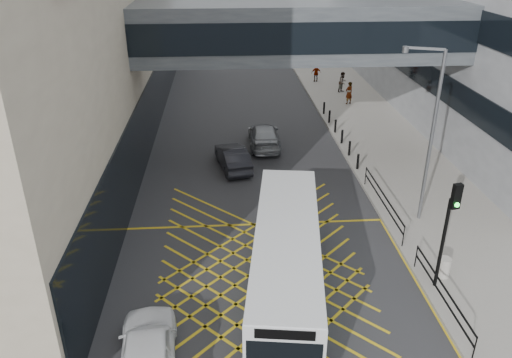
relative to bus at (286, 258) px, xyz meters
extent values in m
plane|color=#333335|center=(-0.80, 0.47, -1.51)|extent=(120.00, 120.00, 0.00)
cube|color=black|center=(-6.76, 16.47, 0.49)|extent=(0.10, 41.50, 4.00)
cube|color=black|center=(11.16, 24.47, 2.49)|extent=(0.10, 43.50, 1.60)
cube|color=#474C51|center=(2.20, 12.47, 5.99)|extent=(20.00, 4.00, 3.00)
cube|color=black|center=(2.20, 10.45, 5.99)|extent=(19.50, 0.06, 1.60)
cube|color=black|center=(2.20, 14.49, 5.99)|extent=(19.50, 0.06, 1.60)
cube|color=gray|center=(8.20, 15.47, -1.43)|extent=(6.00, 54.00, 0.16)
cube|color=gold|center=(-0.80, 0.47, -1.51)|extent=(12.00, 9.00, 0.01)
cube|color=silver|center=(-0.01, -0.10, 0.03)|extent=(3.62, 10.18, 2.45)
cube|color=#0E4828|center=(-0.01, -0.10, -1.04)|extent=(3.66, 10.22, 0.31)
cube|color=#0E4828|center=(-0.01, -0.10, -0.56)|extent=(3.68, 10.22, 0.20)
cube|color=black|center=(0.06, 0.43, 0.35)|extent=(3.50, 8.93, 0.95)
cube|color=black|center=(-0.70, -5.02, 0.26)|extent=(2.07, 0.36, 1.09)
cube|color=black|center=(-0.71, -5.04, 1.07)|extent=(1.62, 0.28, 0.32)
cube|color=silver|center=(-0.01, -0.10, 1.26)|extent=(3.59, 10.09, 0.09)
cube|color=black|center=(0.68, 4.83, -1.06)|extent=(2.25, 0.40, 0.27)
cylinder|color=black|center=(-1.60, -3.17, -1.06)|extent=(0.38, 0.93, 0.91)
cylinder|color=black|center=(0.66, -3.49, -1.06)|extent=(0.38, 0.93, 0.91)
cylinder|color=black|center=(-0.74, 2.92, -1.06)|extent=(0.38, 0.93, 0.91)
cylinder|color=black|center=(1.52, 2.61, -1.06)|extent=(0.38, 0.93, 0.91)
imported|color=white|center=(-4.66, -3.53, -0.75)|extent=(2.38, 4.93, 1.52)
imported|color=black|center=(-1.65, 11.43, -0.83)|extent=(2.49, 4.56, 1.35)
imported|color=gray|center=(0.44, 14.71, -0.78)|extent=(2.06, 4.74, 1.47)
cylinder|color=black|center=(5.69, -0.25, 0.51)|extent=(0.15, 0.15, 3.72)
cube|color=black|center=(5.74, -0.48, 2.59)|extent=(0.34, 0.25, 0.93)
sphere|color=#19E533|center=(5.76, -0.59, 2.32)|extent=(0.21, 0.21, 0.18)
cylinder|color=slate|center=(6.93, 4.77, 2.58)|extent=(0.20, 0.20, 7.85)
cube|color=slate|center=(6.19, 5.04, 6.50)|extent=(1.51, 0.64, 0.10)
cylinder|color=slate|center=(5.46, 5.31, 6.43)|extent=(0.35, 0.35, 0.25)
cylinder|color=#ADA89E|center=(6.22, 0.29, -0.94)|extent=(0.47, 0.47, 0.82)
cube|color=black|center=(5.35, -1.53, -0.40)|extent=(0.05, 5.00, 0.05)
cube|color=black|center=(5.35, -1.53, -0.80)|extent=(0.05, 5.00, 0.05)
cube|color=black|center=(5.35, 5.47, -0.40)|extent=(0.05, 6.00, 0.05)
cube|color=black|center=(5.35, 5.47, -0.80)|extent=(0.05, 6.00, 0.05)
cylinder|color=black|center=(5.35, -4.03, -0.85)|extent=(0.04, 0.04, 1.00)
cylinder|color=black|center=(5.35, 0.97, -0.85)|extent=(0.04, 0.04, 1.00)
cylinder|color=black|center=(5.35, 2.47, -0.85)|extent=(0.04, 0.04, 1.00)
cylinder|color=black|center=(5.35, 8.47, -0.85)|extent=(0.04, 0.04, 1.00)
cylinder|color=black|center=(5.45, 10.47, -0.90)|extent=(0.14, 0.14, 0.90)
cylinder|color=black|center=(5.45, 12.47, -0.90)|extent=(0.14, 0.14, 0.90)
cylinder|color=black|center=(5.45, 14.47, -0.90)|extent=(0.14, 0.14, 0.90)
cylinder|color=black|center=(5.45, 16.47, -0.90)|extent=(0.14, 0.14, 0.90)
cylinder|color=black|center=(5.45, 18.47, -0.90)|extent=(0.14, 0.14, 0.90)
cylinder|color=black|center=(5.45, 20.47, -0.90)|extent=(0.14, 0.14, 0.90)
imported|color=gray|center=(7.88, 22.83, -0.47)|extent=(0.85, 0.77, 1.76)
imported|color=gray|center=(8.16, 26.25, -0.50)|extent=(0.94, 0.91, 1.70)
imported|color=gray|center=(6.52, 29.79, -0.57)|extent=(0.93, 0.45, 1.57)
camera|label=1|loc=(-2.18, -15.07, 10.54)|focal=35.00mm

